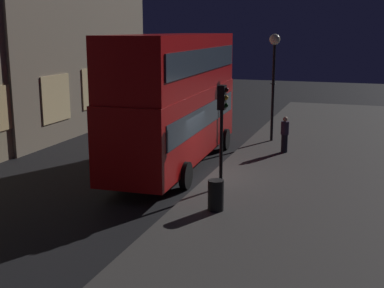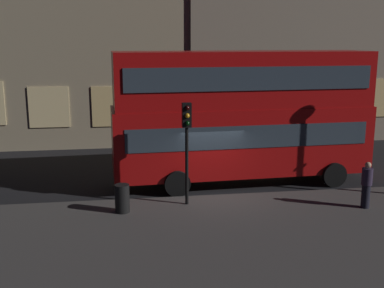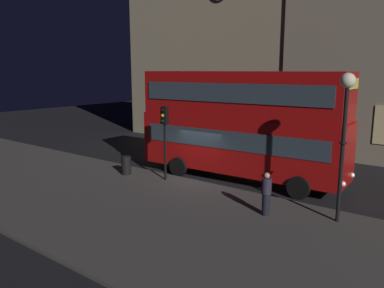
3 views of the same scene
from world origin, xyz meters
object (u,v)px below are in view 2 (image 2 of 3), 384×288
at_px(double_decker_bus, 242,111).
at_px(pedestrian, 367,185).
at_px(traffic_light_near_kerb, 187,132).
at_px(litter_bin, 122,198).

bearing_deg(double_decker_bus, pedestrian, -51.21).
xyz_separation_m(traffic_light_near_kerb, litter_bin, (-2.31, -0.47, -2.17)).
xyz_separation_m(double_decker_bus, pedestrian, (3.52, -4.00, -2.09)).
bearing_deg(double_decker_bus, litter_bin, -149.84).
height_order(double_decker_bus, pedestrian, double_decker_bus).
distance_m(double_decker_bus, pedestrian, 5.73).
height_order(pedestrian, litter_bin, pedestrian).
bearing_deg(pedestrian, double_decker_bus, -36.76).
height_order(traffic_light_near_kerb, litter_bin, traffic_light_near_kerb).
bearing_deg(traffic_light_near_kerb, double_decker_bus, 45.00).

